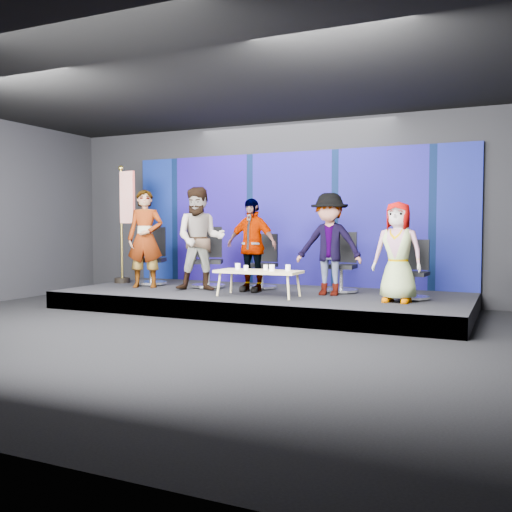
% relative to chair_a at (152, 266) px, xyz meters
% --- Properties ---
extents(ground, '(10.00, 10.00, 0.00)m').
position_rel_chair_a_xyz_m(ground, '(2.48, -2.75, -0.67)').
color(ground, black).
rests_on(ground, ground).
extents(room_walls, '(10.02, 8.02, 3.51)m').
position_rel_chair_a_xyz_m(room_walls, '(2.48, -2.75, 1.76)').
color(room_walls, black).
rests_on(room_walls, ground).
extents(riser, '(7.00, 3.00, 0.30)m').
position_rel_chair_a_xyz_m(riser, '(2.48, -0.25, -0.52)').
color(riser, black).
rests_on(riser, ground).
extents(backdrop, '(7.00, 0.08, 2.60)m').
position_rel_chair_a_xyz_m(backdrop, '(2.48, 1.20, 0.93)').
color(backdrop, '#071C52').
rests_on(backdrop, riser).
extents(chair_a, '(0.82, 0.82, 1.13)m').
position_rel_chair_a_xyz_m(chair_a, '(0.00, 0.00, 0.00)').
color(chair_a, silver).
rests_on(chair_a, riser).
extents(panelist_a, '(0.78, 0.65, 1.83)m').
position_rel_chair_a_xyz_m(panelist_a, '(0.19, -0.47, 0.54)').
color(panelist_a, black).
rests_on(panelist_a, riser).
extents(chair_b, '(0.84, 0.84, 1.14)m').
position_rel_chair_a_xyz_m(chair_b, '(1.28, -0.01, 0.00)').
color(chair_b, silver).
rests_on(chair_b, riser).
extents(panelist_b, '(1.10, 0.99, 1.85)m').
position_rel_chair_a_xyz_m(panelist_b, '(1.39, -0.50, 0.55)').
color(panelist_b, black).
rests_on(panelist_b, riser).
extents(chair_c, '(0.61, 0.61, 1.01)m').
position_rel_chair_a_xyz_m(chair_c, '(2.28, 0.24, -0.04)').
color(chair_c, silver).
rests_on(chair_c, riser).
extents(panelist_c, '(0.99, 0.47, 1.64)m').
position_rel_chair_a_xyz_m(panelist_c, '(2.28, -0.26, 0.45)').
color(panelist_c, black).
rests_on(panelist_c, riser).
extents(chair_d, '(0.62, 0.62, 1.05)m').
position_rel_chair_a_xyz_m(chair_d, '(3.77, 0.29, -0.03)').
color(chair_d, silver).
rests_on(chair_d, riser).
extents(panelist_d, '(1.13, 0.68, 1.70)m').
position_rel_chair_a_xyz_m(panelist_d, '(3.68, -0.21, 0.48)').
color(panelist_d, black).
rests_on(panelist_d, riser).
extents(chair_e, '(0.57, 0.57, 0.94)m').
position_rel_chair_a_xyz_m(chair_e, '(5.06, -0.16, -0.06)').
color(chair_e, silver).
rests_on(chair_e, riser).
extents(panelist_e, '(0.78, 0.54, 1.52)m').
position_rel_chair_a_xyz_m(panelist_e, '(4.89, -0.63, 0.39)').
color(panelist_e, black).
rests_on(panelist_e, riser).
extents(coffee_table, '(1.40, 0.59, 0.43)m').
position_rel_chair_a_xyz_m(coffee_table, '(2.69, -0.86, 0.02)').
color(coffee_table, tan).
rests_on(coffee_table, riser).
extents(mug_a, '(0.09, 0.09, 0.10)m').
position_rel_chair_a_xyz_m(mug_a, '(2.28, -0.81, 0.11)').
color(mug_a, white).
rests_on(mug_a, coffee_table).
extents(mug_b, '(0.07, 0.07, 0.09)m').
position_rel_chair_a_xyz_m(mug_b, '(2.52, -0.97, 0.10)').
color(mug_b, white).
rests_on(mug_b, coffee_table).
extents(mug_c, '(0.08, 0.08, 0.09)m').
position_rel_chair_a_xyz_m(mug_c, '(2.78, -0.78, 0.10)').
color(mug_c, white).
rests_on(mug_c, coffee_table).
extents(mug_d, '(0.09, 0.09, 0.11)m').
position_rel_chair_a_xyz_m(mug_d, '(2.96, -0.95, 0.11)').
color(mug_d, white).
rests_on(mug_d, coffee_table).
extents(mug_e, '(0.08, 0.08, 0.10)m').
position_rel_chair_a_xyz_m(mug_e, '(3.17, -0.76, 0.11)').
color(mug_e, white).
rests_on(mug_e, coffee_table).
extents(flag_stand, '(0.54, 0.32, 2.37)m').
position_rel_chair_a_xyz_m(flag_stand, '(-0.66, 0.04, 0.88)').
color(flag_stand, black).
rests_on(flag_stand, riser).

